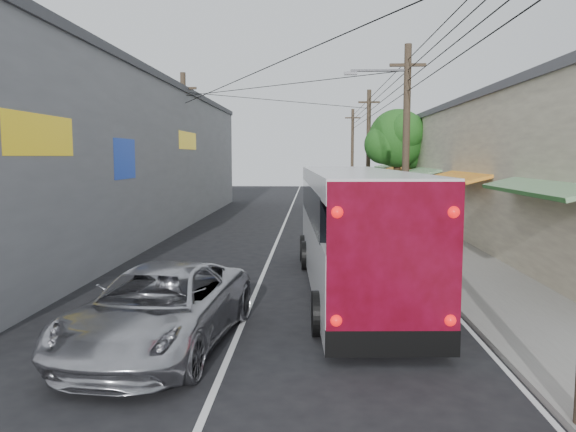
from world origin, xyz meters
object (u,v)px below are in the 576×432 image
Objects in this scene: jeepney at (159,308)px; pedestrian_near at (431,238)px; parked_car_far at (345,201)px; parked_car_mid at (355,213)px; pedestrian_far at (415,214)px; coach_bus at (353,228)px; parked_suv at (381,219)px.

pedestrian_near is at bearing 54.91° from jeepney.
jeepney is 10.35m from pedestrian_near.
pedestrian_near reaches higher than parked_car_far.
pedestrian_far is (2.56, -3.05, 0.26)m from parked_car_mid.
parked_car_far is at bearing -69.52° from pedestrian_near.
coach_bus is 2.74× the size of parked_car_mid.
pedestrian_far reaches higher than jeepney.
parked_car_mid is 1.10× the size of parked_car_far.
parked_car_far is (0.00, 9.19, -0.09)m from parked_car_mid.
pedestrian_near reaches higher than parked_car_mid.
parked_car_mid is 2.45× the size of pedestrian_far.
coach_bus is at bearing -103.48° from parked_suv.
parked_car_mid is 2.26× the size of pedestrian_near.
parked_suv reaches higher than parked_car_mid.
coach_bus is 1.90× the size of parked_suv.
parked_car_mid is at bearing 80.85° from jeepney.
coach_bus reaches higher than parked_suv.
parked_car_mid is at bearing 82.44° from coach_bus.
pedestrian_near is (2.75, 2.84, -0.65)m from coach_bus.
pedestrian_far is at bearing 68.70° from coach_bus.
parked_car_mid reaches higher than parked_car_far.
coach_bus reaches higher than parked_car_far.
coach_bus reaches higher than parked_car_mid.
parked_car_mid is (-0.80, 4.56, -0.17)m from parked_suv.
coach_bus is 6.18× the size of pedestrian_near.
parked_suv is at bearing -67.30° from pedestrian_near.
parked_suv is 13.78m from parked_car_far.
parked_car_far is 2.06× the size of pedestrian_near.
parked_car_far is (1.15, 23.44, -1.08)m from coach_bus.
pedestrian_far is at bearing -54.04° from parked_car_mid.
jeepney is 0.91× the size of parked_suv.
parked_car_mid is 3.99m from pedestrian_far.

